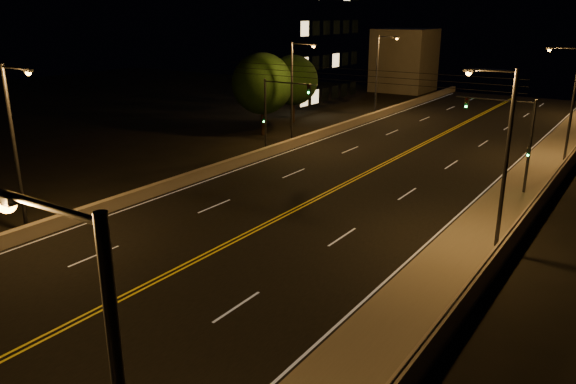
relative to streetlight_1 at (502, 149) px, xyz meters
The scene contains 18 objects.
road 12.84m from the streetlight_1, 169.21° to the right, with size 18.00×120.00×0.02m, color black.
sidewalk 5.58m from the streetlight_1, 108.14° to the right, with size 3.60×120.00×0.30m, color gray.
curb 6.17m from the streetlight_1, 139.71° to the right, with size 0.14×120.00×0.15m, color gray.
parapet_wall 5.03m from the streetlight_1, 67.02° to the right, with size 0.30×120.00×1.00m, color #A89B8C.
jersey_barrier 21.35m from the streetlight_1, behind, with size 0.45×120.00×0.79m, color #A89B8C.
distant_building_left 60.88m from the streetlight_1, 116.88° to the left, with size 8.00×8.00×9.15m, color slate.
parapet_rail 4.57m from the streetlight_1, 67.02° to the right, with size 0.06×0.06×120.00m, color black.
lane_markings 12.84m from the streetlight_1, 168.86° to the right, with size 17.32×116.00×0.00m.
streetlight_1 is the anchor object (origin of this frame).
streetlight_2 20.73m from the streetlight_1, 90.00° to the left, with size 2.55×0.28×9.05m.
streetlight_4 24.41m from the streetlight_1, 151.43° to the right, with size 2.55×0.28×9.05m.
streetlight_5 25.97m from the streetlight_1, 145.64° to the left, with size 2.55×0.28×9.05m.
streetlight_6 38.81m from the streetlight_1, 123.53° to the left, with size 2.55×0.28×9.05m.
traffic_signal_right 10.22m from the streetlight_1, 98.48° to the left, with size 5.11×0.31×6.33m.
traffic_signal_left 22.72m from the streetlight_1, 153.74° to the left, with size 5.11×0.31×6.33m.
overhead_wires 13.81m from the streetlight_1, 147.62° to the left, with size 22.00×0.03×0.83m.
tree_0 30.70m from the streetlight_1, 148.26° to the left, with size 5.84×5.84×7.91m.
tree_1 35.95m from the streetlight_1, 139.44° to the left, with size 5.33×5.33×7.23m.
Camera 1 is at (17.58, -5.28, 11.49)m, focal length 35.00 mm.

